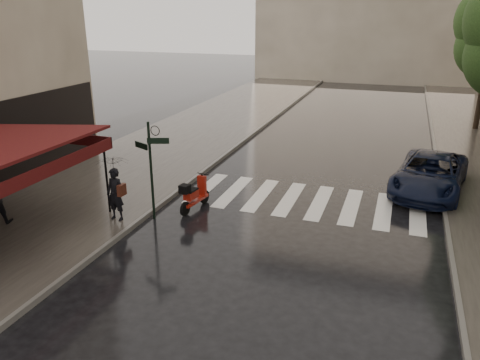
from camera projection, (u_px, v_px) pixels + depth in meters
The scene contains 9 objects.
ground at pixel (138, 272), 11.70m from camera, with size 120.00×120.00×0.00m, color black.
sidewalk_near at pixel (184, 139), 23.73m from camera, with size 6.00×60.00×0.12m, color #38332D.
curb_near at pixel (241, 144), 22.78m from camera, with size 0.12×60.00×0.16m, color #595651.
curb_far at pixel (436, 162), 20.02m from camera, with size 0.12×60.00×0.16m, color #595651.
crosswalk at pixel (305, 200), 16.11m from camera, with size 7.85×3.20×0.01m.
signpost at pixel (151, 163), 14.11m from camera, with size 1.17×0.29×3.10m.
pedestrian_with_umbrella at pixel (113, 169), 13.84m from camera, with size 1.04×1.06×2.44m.
scooter at pixel (194, 195), 15.22m from camera, with size 0.54×1.63×1.08m.
parked_car at pixel (430, 174), 16.71m from camera, with size 2.23×4.84×1.35m, color black.
Camera 1 is at (5.78, -8.81, 6.14)m, focal length 35.00 mm.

